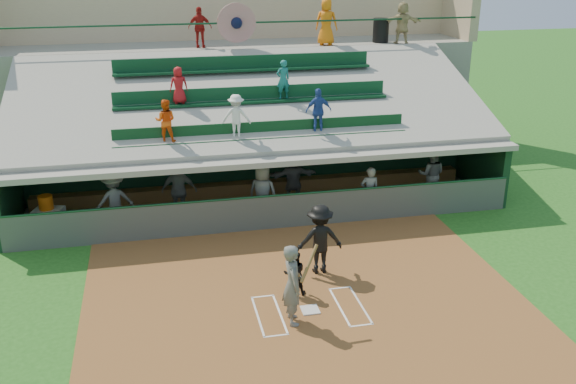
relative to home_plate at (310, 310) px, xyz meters
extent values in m
plane|color=#205818|center=(0.00, 0.00, -0.04)|extent=(100.00, 100.00, 0.00)
cube|color=brown|center=(0.00, 0.50, -0.03)|extent=(11.00, 9.00, 0.02)
cube|color=silver|center=(0.00, 0.00, 0.00)|extent=(0.43, 0.43, 0.03)
cube|color=white|center=(-0.75, 0.00, -0.01)|extent=(0.05, 1.80, 0.01)
cube|color=white|center=(0.75, 0.00, -0.01)|extent=(0.05, 1.80, 0.01)
cube|color=silver|center=(-1.30, 0.00, -0.01)|extent=(0.05, 1.80, 0.01)
cube|color=silver|center=(1.30, 0.00, -0.01)|extent=(0.05, 1.80, 0.01)
cube|color=white|center=(-1.02, 0.90, -0.01)|extent=(0.60, 0.05, 0.01)
cube|color=silver|center=(1.02, 0.90, -0.01)|extent=(0.60, 0.05, 0.01)
cube|color=silver|center=(-1.02, -0.90, -0.01)|extent=(0.60, 0.05, 0.01)
cube|color=white|center=(1.02, -0.90, -0.01)|extent=(0.60, 0.05, 0.01)
cube|color=gray|center=(0.00, 6.75, -0.02)|extent=(16.00, 3.50, 0.04)
cube|color=gray|center=(0.00, 13.50, 2.26)|extent=(20.00, 3.00, 4.60)
cube|color=#4F544F|center=(0.00, 5.00, 0.52)|extent=(16.00, 0.06, 1.10)
cylinder|color=#154324|center=(0.00, 5.00, 1.09)|extent=(16.00, 0.08, 0.08)
cube|color=black|center=(0.00, 8.50, 1.07)|extent=(16.00, 0.25, 2.20)
cube|color=black|center=(-8.00, 6.75, 1.07)|extent=(0.25, 3.50, 2.20)
cube|color=black|center=(8.00, 6.75, 1.07)|extent=(0.25, 3.50, 2.20)
cube|color=gray|center=(0.00, 6.75, 2.17)|extent=(16.40, 3.90, 0.18)
cube|color=gray|center=(0.00, 10.25, 1.12)|extent=(16.40, 3.50, 2.30)
cube|color=gray|center=(0.00, 11.90, 2.26)|extent=(16.40, 0.30, 4.60)
cube|color=gray|center=(0.00, 8.60, 3.42)|extent=(16.40, 6.51, 2.37)
cube|color=#0D3A1D|center=(0.00, 6.20, 2.62)|extent=(9.40, 0.42, 0.08)
cube|color=#0C371A|center=(0.00, 6.40, 2.88)|extent=(9.40, 0.06, 0.45)
cube|color=#0B321B|center=(0.00, 8.10, 3.37)|extent=(9.40, 0.42, 0.08)
cube|color=#0D3D21|center=(0.00, 8.30, 3.62)|extent=(9.40, 0.06, 0.45)
cube|color=#0B331B|center=(0.00, 10.00, 4.12)|extent=(9.40, 0.42, 0.08)
cube|color=#0D3C20|center=(0.00, 10.20, 4.38)|extent=(9.40, 0.06, 0.45)
imported|color=#EA510D|center=(-3.05, 6.30, 3.32)|extent=(0.74, 0.63, 1.33)
imported|color=silver|center=(-0.86, 6.30, 3.35)|extent=(0.98, 0.69, 1.38)
imported|color=#27479C|center=(1.81, 6.30, 3.38)|extent=(0.85, 0.36, 1.45)
imported|color=#A81317|center=(-2.50, 8.20, 4.02)|extent=(0.62, 0.42, 1.22)
imported|color=#186E6B|center=(1.04, 8.20, 4.07)|extent=(0.53, 0.40, 1.32)
cylinder|color=#123B21|center=(0.00, 12.00, 5.56)|extent=(20.00, 0.07, 0.07)
cylinder|color=#AA181A|center=(0.00, 11.98, 5.56)|extent=(1.50, 0.06, 1.50)
sphere|color=black|center=(0.00, 11.95, 5.56)|extent=(0.44, 0.44, 0.44)
cube|color=tan|center=(0.00, 15.00, 6.16)|extent=(20.00, 0.40, 3.20)
imported|color=#535550|center=(-0.53, -0.38, 0.98)|extent=(0.48, 0.73, 2.00)
cylinder|color=olive|center=(-0.18, -0.53, 1.57)|extent=(0.56, 0.54, 0.75)
sphere|color=brown|center=(-0.40, -0.38, 1.22)|extent=(0.10, 0.10, 0.10)
imported|color=black|center=(-0.19, 0.87, 0.57)|extent=(0.61, 0.50, 1.18)
imported|color=black|center=(0.73, 1.93, 0.96)|extent=(1.27, 0.74, 1.95)
cube|color=olive|center=(-0.04, 8.06, 0.23)|extent=(15.31, 0.55, 0.46)
cube|color=silver|center=(-6.80, 6.24, 0.37)|extent=(0.99, 0.85, 0.74)
cylinder|color=orange|center=(-6.84, 6.23, 0.96)|extent=(0.44, 0.44, 0.44)
imported|color=#5D5F5A|center=(-4.79, 6.07, 0.93)|extent=(1.31, 0.92, 1.85)
imported|color=#545752|center=(-2.76, 6.39, 0.97)|extent=(1.20, 0.67, 1.93)
imported|color=#575954|center=(-0.17, 5.64, 0.96)|extent=(1.11, 0.98, 1.91)
imported|color=#565954|center=(1.12, 6.96, 0.92)|extent=(1.72, 0.59, 1.84)
imported|color=#60635D|center=(3.31, 5.30, 0.85)|extent=(0.65, 0.46, 1.68)
imported|color=#5F615C|center=(5.85, 6.18, 0.95)|extent=(1.12, 1.02, 1.88)
cylinder|color=black|center=(6.11, 12.62, 5.05)|extent=(0.65, 0.65, 0.98)
imported|color=#A31612|center=(-1.35, 12.66, 5.35)|extent=(0.97, 0.54, 1.57)
imported|color=orange|center=(3.67, 12.32, 5.48)|extent=(1.06, 0.90, 1.83)
imported|color=tan|center=(6.84, 12.12, 5.40)|extent=(1.63, 0.93, 1.68)
camera|label=1|loc=(-3.40, -13.20, 8.34)|focal=40.00mm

